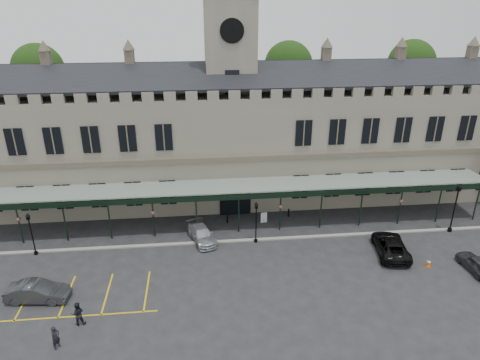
{
  "coord_description": "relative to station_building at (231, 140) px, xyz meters",
  "views": [
    {
      "loc": [
        -3.53,
        -28.56,
        21.14
      ],
      "look_at": [
        0.0,
        6.0,
        6.0
      ],
      "focal_mm": 32.0,
      "sensor_mm": 36.0,
      "label": 1
    }
  ],
  "objects": [
    {
      "name": "ground",
      "position": [
        0.0,
        -15.91,
        -6.47
      ],
      "size": [
        140.0,
        140.0,
        0.0
      ],
      "primitive_type": "plane",
      "color": "#232326"
    },
    {
      "name": "station_building",
      "position": [
        0.0,
        0.0,
        0.0
      ],
      "size": [
        60.0,
        10.36,
        17.3
      ],
      "color": "slate",
      "rests_on": "ground"
    },
    {
      "name": "clock_tower",
      "position": [
        0.0,
        0.09,
        6.64
      ],
      "size": [
        5.6,
        5.6,
        24.8
      ],
      "color": "slate",
      "rests_on": "ground"
    },
    {
      "name": "canopy",
      "position": [
        0.0,
        -8.45,
        -4.06
      ],
      "size": [
        50.0,
        4.1,
        4.3
      ],
      "color": "#8C9E93",
      "rests_on": "ground"
    },
    {
      "name": "kerb",
      "position": [
        0.0,
        -10.41,
        -6.41
      ],
      "size": [
        60.0,
        0.4,
        0.12
      ],
      "primitive_type": "cube",
      "color": "gray",
      "rests_on": "ground"
    },
    {
      "name": "parking_markings",
      "position": [
        -14.0,
        -17.41,
        -6.47
      ],
      "size": [
        16.0,
        6.0,
        0.01
      ],
      "primitive_type": null,
      "color": "gold",
      "rests_on": "ground"
    },
    {
      "name": "tree_behind_left",
      "position": [
        -22.0,
        9.09,
        6.35
      ],
      "size": [
        6.0,
        6.0,
        16.0
      ],
      "color": "#332314",
      "rests_on": "ground"
    },
    {
      "name": "tree_behind_mid",
      "position": [
        8.0,
        9.09,
        6.35
      ],
      "size": [
        6.0,
        6.0,
        16.0
      ],
      "color": "#332314",
      "rests_on": "ground"
    },
    {
      "name": "tree_behind_right",
      "position": [
        24.0,
        9.09,
        6.35
      ],
      "size": [
        6.0,
        6.0,
        16.0
      ],
      "color": "#332314",
      "rests_on": "ground"
    },
    {
      "name": "lamp_post_left",
      "position": [
        -18.24,
        -10.74,
        -4.03
      ],
      "size": [
        0.39,
        0.39,
        4.11
      ],
      "color": "black",
      "rests_on": "ground"
    },
    {
      "name": "lamp_post_mid",
      "position": [
        1.39,
        -10.69,
        -4.02
      ],
      "size": [
        0.39,
        0.39,
        4.12
      ],
      "color": "black",
      "rests_on": "ground"
    },
    {
      "name": "lamp_post_right",
      "position": [
        20.38,
        -10.69,
        -3.44
      ],
      "size": [
        0.48,
        0.48,
        5.11
      ],
      "color": "black",
      "rests_on": "ground"
    },
    {
      "name": "traffic_cone",
      "position": [
        15.39,
        -16.02,
        -6.14
      ],
      "size": [
        0.41,
        0.41,
        0.66
      ],
      "rotation": [
        0.0,
        0.0,
        0.2
      ],
      "color": "#E44E07",
      "rests_on": "ground"
    },
    {
      "name": "sign_board",
      "position": [
        2.7,
        -7.1,
        -5.93
      ],
      "size": [
        0.64,
        0.12,
        1.1
      ],
      "rotation": [
        0.0,
        0.0,
        0.11
      ],
      "color": "black",
      "rests_on": "ground"
    },
    {
      "name": "bollard_left",
      "position": [
        -0.96,
        -6.86,
        -6.04
      ],
      "size": [
        0.15,
        0.15,
        0.86
      ],
      "primitive_type": "cylinder",
      "color": "black",
      "rests_on": "ground"
    },
    {
      "name": "bollard_right",
      "position": [
        5.43,
        -6.14,
        -6.03
      ],
      "size": [
        0.15,
        0.15,
        0.87
      ],
      "primitive_type": "cylinder",
      "color": "black",
      "rests_on": "ground"
    },
    {
      "name": "car_left_b",
      "position": [
        -15.95,
        -17.18,
        -5.71
      ],
      "size": [
        4.71,
        2.04,
        1.51
      ],
      "primitive_type": "imported",
      "rotation": [
        0.0,
        0.0,
        1.47
      ],
      "color": "#2F3236",
      "rests_on": "ground"
    },
    {
      "name": "car_taxi",
      "position": [
        -3.58,
        -9.88,
        -5.82
      ],
      "size": [
        3.15,
        4.83,
        1.3
      ],
      "primitive_type": "imported",
      "rotation": [
        0.0,
        0.0,
        0.32
      ],
      "color": "#9A9CA1",
      "rests_on": "ground"
    },
    {
      "name": "car_van",
      "position": [
        13.0,
        -13.72,
        -5.72
      ],
      "size": [
        3.33,
        5.74,
        1.5
      ],
      "primitive_type": "imported",
      "rotation": [
        0.0,
        0.0,
        2.98
      ],
      "color": "black",
      "rests_on": "ground"
    },
    {
      "name": "car_right_a",
      "position": [
        19.0,
        -17.04,
        -5.79
      ],
      "size": [
        1.86,
        4.07,
        1.35
      ],
      "primitive_type": "imported",
      "rotation": [
        0.0,
        0.0,
        3.21
      ],
      "color": "#2F3236",
      "rests_on": "ground"
    },
    {
      "name": "person_a",
      "position": [
        -13.2,
        -22.22,
        -5.61
      ],
      "size": [
        0.66,
        0.74,
        1.71
      ],
      "primitive_type": "imported",
      "rotation": [
        0.0,
        0.0,
        1.06
      ],
      "color": "black",
      "rests_on": "ground"
    },
    {
      "name": "person_b",
      "position": [
        -12.3,
        -20.13,
        -5.57
      ],
      "size": [
        0.98,
        0.82,
        1.81
      ],
      "primitive_type": "imported",
      "rotation": [
        0.0,
        0.0,
        3.3
      ],
      "color": "black",
      "rests_on": "ground"
    }
  ]
}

